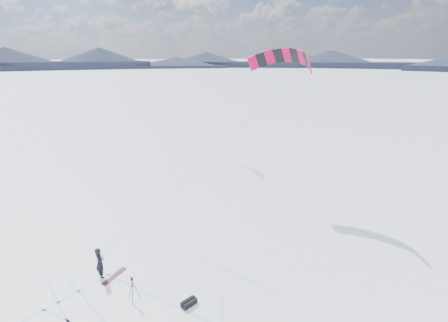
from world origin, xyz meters
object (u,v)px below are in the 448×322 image
snowboard (114,276)px  gear_bag_a (189,303)px  snowkiter (102,276)px  tripod (133,286)px

snowboard → gear_bag_a: (2.80, -4.05, 0.13)m
snowkiter → snowboard: snowkiter is taller
snowkiter → tripod: size_ratio=1.32×
snowkiter → snowboard: 0.71m
snowboard → gear_bag_a: size_ratio=1.92×
snowboard → tripod: (0.50, -2.41, 0.85)m
snowkiter → tripod: tripod is taller
snowkiter → snowboard: size_ratio=1.10×
snowboard → tripod: 2.60m
snowkiter → gear_bag_a: snowkiter is taller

